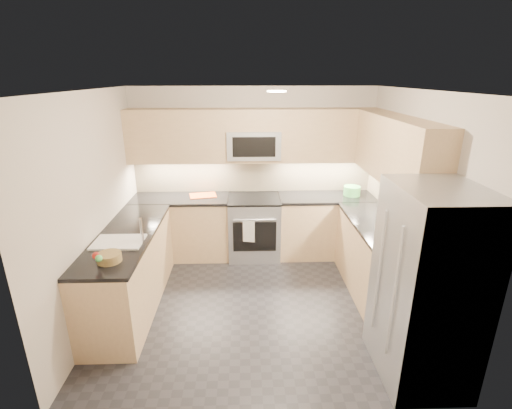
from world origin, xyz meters
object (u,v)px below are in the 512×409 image
gas_range (254,228)px  utensil_bowl (352,191)px  microwave (254,144)px  fruit_basket (109,257)px  cutting_board (203,195)px  refrigerator (427,286)px

gas_range → utensil_bowl: utensil_bowl is taller
microwave → fruit_basket: size_ratio=3.27×
cutting_board → fruit_basket: size_ratio=1.65×
microwave → fruit_basket: bearing=-125.0°
gas_range → refrigerator: refrigerator is taller
gas_range → microwave: bearing=90.0°
cutting_board → fruit_basket: 2.16m
fruit_basket → utensil_bowl: bearing=34.3°
utensil_bowl → microwave: bearing=176.9°
cutting_board → fruit_basket: fruit_basket is taller
gas_range → microwave: (0.00, 0.12, 1.24)m
microwave → cutting_board: (-0.76, -0.03, -0.75)m
fruit_basket → gas_range: bearing=53.3°
microwave → cutting_board: size_ratio=1.98×
utensil_bowl → cutting_board: bearing=178.8°
gas_range → utensil_bowl: size_ratio=3.71×
microwave → utensil_bowl: microwave is taller
cutting_board → fruit_basket: bearing=-108.7°
refrigerator → utensil_bowl: refrigerator is taller
refrigerator → utensil_bowl: size_ratio=7.33×
gas_range → microwave: 1.25m
gas_range → cutting_board: size_ratio=2.37×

